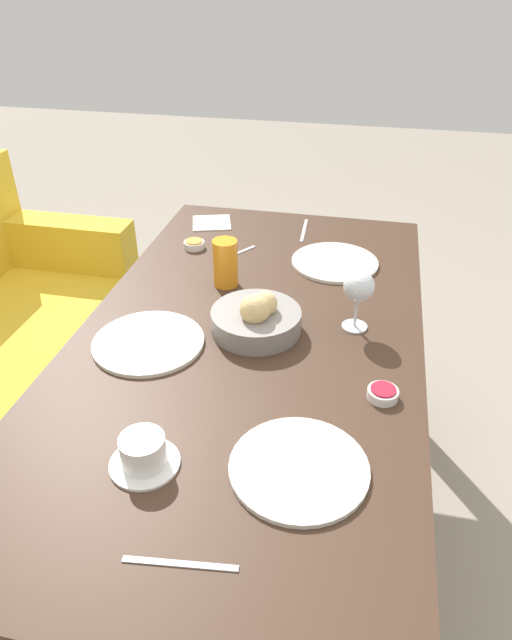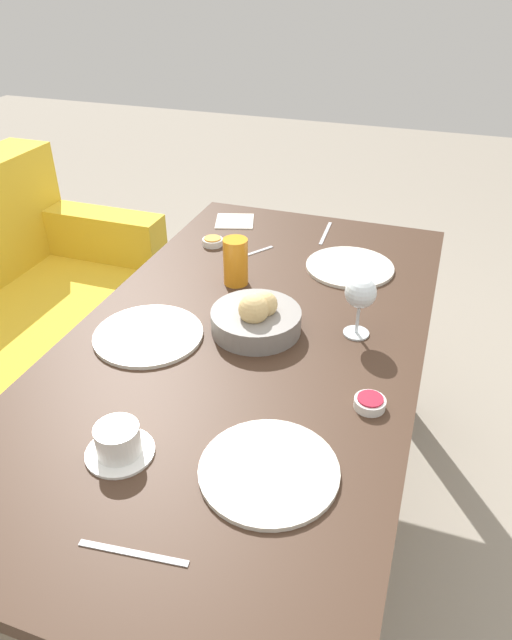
% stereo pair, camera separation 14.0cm
% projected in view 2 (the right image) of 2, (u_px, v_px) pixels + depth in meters
% --- Properties ---
extents(ground_plane, '(10.00, 10.00, 0.00)m').
position_uv_depth(ground_plane, '(249.00, 525.00, 1.80)').
color(ground_plane, gray).
extents(dining_table, '(1.57, 0.84, 0.73)m').
position_uv_depth(dining_table, '(247.00, 364.00, 1.45)').
color(dining_table, '#3D281C').
rests_on(dining_table, ground_plane).
extents(bread_basket, '(0.22, 0.22, 0.11)m').
position_uv_depth(bread_basket, '(256.00, 318.00, 1.39)').
color(bread_basket, gray).
rests_on(bread_basket, dining_table).
extents(plate_near_left, '(0.26, 0.26, 0.01)m').
position_uv_depth(plate_near_left, '(269.00, 470.00, 1.03)').
color(plate_near_left, silver).
rests_on(plate_near_left, dining_table).
extents(plate_near_right, '(0.26, 0.26, 0.01)m').
position_uv_depth(plate_near_right, '(350.00, 267.00, 1.69)').
color(plate_near_right, silver).
rests_on(plate_near_right, dining_table).
extents(plate_far_center, '(0.27, 0.27, 0.01)m').
position_uv_depth(plate_far_center, '(148.00, 335.00, 1.39)').
color(plate_far_center, silver).
rests_on(plate_far_center, dining_table).
extents(juice_glass, '(0.07, 0.07, 0.13)m').
position_uv_depth(juice_glass, '(236.00, 262.00, 1.58)').
color(juice_glass, orange).
rests_on(juice_glass, dining_table).
extents(wine_glass, '(0.08, 0.08, 0.16)m').
position_uv_depth(wine_glass, '(361.00, 295.00, 1.34)').
color(wine_glass, silver).
rests_on(wine_glass, dining_table).
extents(coffee_cup, '(0.13, 0.13, 0.06)m').
position_uv_depth(coffee_cup, '(118.00, 442.00, 1.05)').
color(coffee_cup, white).
rests_on(coffee_cup, dining_table).
extents(jam_bowl_berry, '(0.07, 0.07, 0.03)m').
position_uv_depth(jam_bowl_berry, '(370.00, 403.00, 1.17)').
color(jam_bowl_berry, white).
rests_on(jam_bowl_berry, dining_table).
extents(jam_bowl_honey, '(0.07, 0.07, 0.03)m').
position_uv_depth(jam_bowl_honey, '(213.00, 242.00, 1.82)').
color(jam_bowl_honey, white).
rests_on(jam_bowl_honey, dining_table).
extents(fork_silver, '(0.18, 0.02, 0.00)m').
position_uv_depth(fork_silver, '(326.00, 233.00, 1.90)').
color(fork_silver, '#B7B7BC').
rests_on(fork_silver, dining_table).
extents(knife_silver, '(0.03, 0.18, 0.00)m').
position_uv_depth(knife_silver, '(133.00, 553.00, 0.89)').
color(knife_silver, '#B7B7BC').
rests_on(knife_silver, dining_table).
extents(spoon_coffee, '(0.12, 0.09, 0.00)m').
position_uv_depth(spoon_coffee, '(255.00, 252.00, 1.78)').
color(spoon_coffee, '#B7B7BC').
rests_on(spoon_coffee, dining_table).
extents(napkin, '(0.16, 0.16, 0.00)m').
position_uv_depth(napkin, '(235.00, 221.00, 1.98)').
color(napkin, silver).
rests_on(napkin, dining_table).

